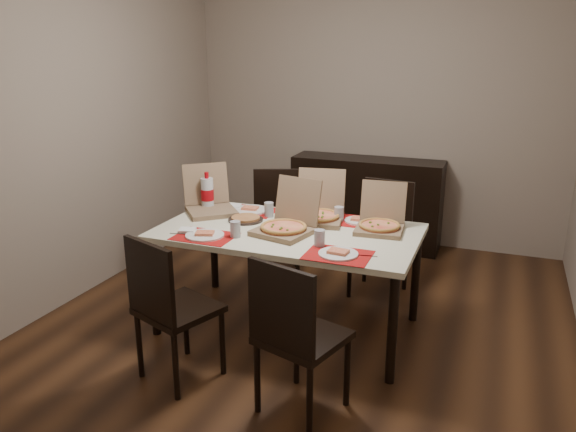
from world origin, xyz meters
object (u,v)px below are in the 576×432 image
at_px(chair_near_right, 295,332).
at_px(dip_bowl, 310,224).
at_px(sideboard, 366,202).
at_px(chair_far_right, 382,232).
at_px(dining_table, 288,239).
at_px(chair_near_left, 168,304).
at_px(chair_far_left, 277,218).
at_px(soda_bottle, 207,194).
at_px(pizza_box_center, 286,225).

relative_size(chair_near_right, dip_bowl, 6.98).
relative_size(sideboard, chair_far_right, 1.61).
relative_size(dining_table, chair_near_left, 1.94).
height_order(chair_near_left, dip_bowl, chair_near_left).
xyz_separation_m(chair_near_left, chair_far_left, (-0.06, 1.85, 0.00)).
relative_size(chair_near_right, soda_bottle, 3.11).
height_order(chair_near_right, soda_bottle, soda_bottle).
height_order(dining_table, chair_near_left, chair_near_left).
xyz_separation_m(chair_near_right, chair_far_right, (0.08, 1.83, 0.00)).
relative_size(chair_far_left, dip_bowl, 6.98).
relative_size(sideboard, soda_bottle, 5.02).
xyz_separation_m(dining_table, soda_bottle, (-0.77, 0.24, 0.19)).
distance_m(chair_far_right, pizza_box_center, 1.11).
height_order(chair_near_left, pizza_box_center, pizza_box_center).
height_order(chair_near_right, pizza_box_center, pizza_box_center).
xyz_separation_m(dip_bowl, soda_bottle, (-0.88, 0.11, 0.11)).
distance_m(dining_table, dip_bowl, 0.20).
bearing_deg(chair_far_left, chair_near_left, -88.20).
xyz_separation_m(chair_near_right, soda_bottle, (-1.18, 1.19, 0.37)).
bearing_deg(chair_near_left, dining_table, 65.34).
xyz_separation_m(sideboard, soda_bottle, (-0.86, -1.73, 0.43)).
height_order(sideboard, chair_far_right, chair_far_right).
xyz_separation_m(chair_near_left, chair_far_right, (0.90, 1.79, 0.00)).
relative_size(chair_near_left, chair_far_left, 1.00).
bearing_deg(sideboard, chair_far_right, -69.87).
relative_size(sideboard, chair_far_left, 1.61).
relative_size(sideboard, pizza_box_center, 3.25).
distance_m(chair_near_left, soda_bottle, 1.25).
relative_size(dining_table, soda_bottle, 6.02).
bearing_deg(sideboard, soda_bottle, -116.54).
distance_m(chair_near_left, chair_near_right, 0.82).
relative_size(pizza_box_center, soda_bottle, 1.55).
xyz_separation_m(chair_near_right, dip_bowl, (-0.29, 1.09, 0.26)).
height_order(chair_far_left, soda_bottle, soda_bottle).
height_order(sideboard, dip_bowl, sideboard).
bearing_deg(dip_bowl, chair_far_right, 63.23).
distance_m(chair_near_right, chair_far_right, 1.84).
height_order(dining_table, chair_far_left, chair_far_left).
bearing_deg(sideboard, dip_bowl, -89.40).
bearing_deg(dip_bowl, chair_far_left, 125.87).
bearing_deg(sideboard, chair_near_left, -100.01).
distance_m(dining_table, chair_near_left, 1.00).
bearing_deg(dip_bowl, chair_near_right, -74.85).
bearing_deg(chair_far_right, chair_near_right, -92.62).
distance_m(chair_near_right, soda_bottle, 1.71).
bearing_deg(soda_bottle, dining_table, -17.61).
height_order(pizza_box_center, soda_bottle, pizza_box_center).
bearing_deg(chair_near_left, sideboard, 79.99).
relative_size(sideboard, chair_near_left, 1.61).
height_order(chair_near_right, chair_far_left, same).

